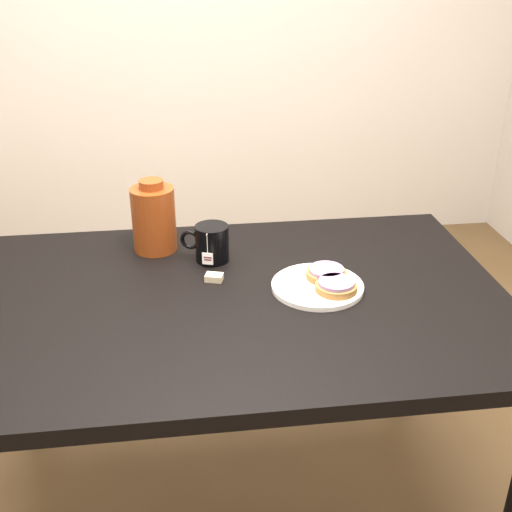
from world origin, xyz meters
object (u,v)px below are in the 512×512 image
bagel_front (336,286)px  mug (211,243)px  bagel_back (326,273)px  table (231,324)px  bagel_package (154,218)px  plate (317,286)px  teabag_pouch (214,277)px

bagel_front → mug: 0.38m
bagel_back → mug: 0.33m
table → bagel_front: bearing=-6.4°
table → bagel_front: bagel_front is taller
bagel_back → bagel_package: bearing=149.7°
bagel_front → bagel_package: bearing=143.9°
bagel_front → table: bearing=173.6°
bagel_package → mug: bearing=-30.8°
plate → bagel_back: bagel_back is taller
bagel_front → teabag_pouch: bagel_front is taller
plate → bagel_package: size_ratio=1.12×
bagel_front → mug: (-0.30, 0.24, 0.03)m
table → bagel_back: bagel_back is taller
bagel_back → mug: mug is taller
table → plate: (0.22, 0.01, 0.09)m
plate → teabag_pouch: size_ratio=5.23×
mug → bagel_package: bearing=167.3°
plate → bagel_back: size_ratio=1.93×
bagel_back → teabag_pouch: bearing=171.2°
table → bagel_front: size_ratio=9.59×
mug → teabag_pouch: bearing=-72.7°
plate → mug: size_ratio=1.61×
plate → teabag_pouch: teabag_pouch is taller
plate → bagel_package: bagel_package is taller
bagel_back → bagel_package: (-0.44, 0.26, 0.07)m
plate → mug: bearing=142.3°
teabag_pouch → mug: bearing=89.1°
bagel_front → bagel_package: bagel_package is taller
bagel_front → teabag_pouch: 0.32m
table → plate: size_ratio=5.95×
teabag_pouch → table: bearing=-67.9°
table → mug: size_ratio=9.55×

